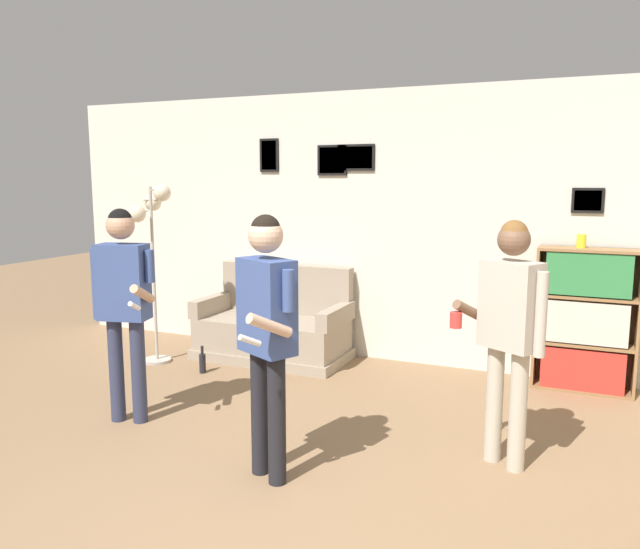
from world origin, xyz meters
The scene contains 9 objects.
wall_back centered at (0.00, 3.76, 1.35)m, with size 8.41×0.08×2.70m.
couch centered at (-1.49, 3.35, 0.30)m, with size 1.54×0.80×0.94m.
bookshelf centered at (1.45, 3.54, 0.62)m, with size 0.84×0.30×1.25m.
floor_lamp centered at (-2.50, 2.72, 1.33)m, with size 0.38×0.41×1.78m.
person_player_foreground_left centered at (-1.71, 1.37, 0.99)m, with size 0.55×0.42×1.62m.
person_player_foreground_center centered at (-0.30, 1.00, 1.00)m, with size 0.46×0.57×1.64m.
person_watcher_holding_cup centered at (1.02, 1.76, 0.97)m, with size 0.58×0.35×1.59m.
bottle_on_floor centered at (-1.87, 2.60, 0.10)m, with size 0.06×0.06×0.26m.
drinking_cup centered at (1.38, 3.54, 1.31)m, with size 0.08×0.08×0.12m.
Camera 1 is at (1.46, -2.21, 1.85)m, focal length 35.00 mm.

